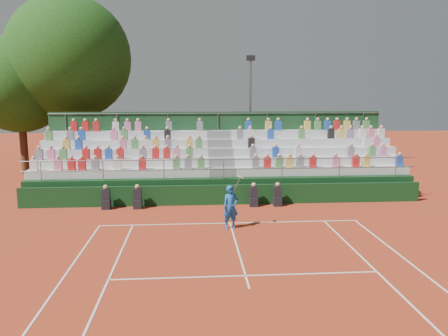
{
  "coord_description": "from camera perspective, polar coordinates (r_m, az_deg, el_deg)",
  "views": [
    {
      "loc": [
        -1.57,
        -17.93,
        5.46
      ],
      "look_at": [
        0.0,
        3.5,
        1.8
      ],
      "focal_mm": 35.0,
      "sensor_mm": 36.0,
      "label": 1
    }
  ],
  "objects": [
    {
      "name": "tree_east",
      "position": [
        31.8,
        -19.56,
        13.39
      ],
      "size": [
        8.2,
        8.2,
        11.94
      ],
      "color": "#3A2315",
      "rests_on": "ground"
    },
    {
      "name": "line_officials",
      "position": [
        21.27,
        -3.87,
        -3.9
      ],
      "size": [
        8.71,
        0.4,
        1.19
      ],
      "color": "black",
      "rests_on": "ground"
    },
    {
      "name": "ground",
      "position": [
        18.81,
        0.79,
        -7.21
      ],
      "size": [
        90.0,
        90.0,
        0.0
      ],
      "primitive_type": "plane",
      "color": "#A5371B",
      "rests_on": "ground"
    },
    {
      "name": "tree_west",
      "position": [
        32.6,
        -25.19,
        9.87
      ],
      "size": [
        6.44,
        6.44,
        9.32
      ],
      "color": "#3A2315",
      "rests_on": "ground"
    },
    {
      "name": "courtside_wall",
      "position": [
        21.76,
        0.06,
        -3.51
      ],
      "size": [
        20.0,
        0.15,
        1.0
      ],
      "primitive_type": "cube",
      "color": "black",
      "rests_on": "ground"
    },
    {
      "name": "floodlight_mast",
      "position": [
        30.95,
        3.45,
        8.26
      ],
      "size": [
        0.6,
        0.25,
        8.07
      ],
      "color": "gray",
      "rests_on": "ground"
    },
    {
      "name": "tennis_player",
      "position": [
        17.86,
        0.88,
        -5.12
      ],
      "size": [
        0.9,
        0.59,
        2.22
      ],
      "color": "#1651AB",
      "rests_on": "ground"
    },
    {
      "name": "grandstand",
      "position": [
        24.81,
        -0.51,
        -0.49
      ],
      "size": [
        20.0,
        5.2,
        4.4
      ],
      "color": "black",
      "rests_on": "ground"
    }
  ]
}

